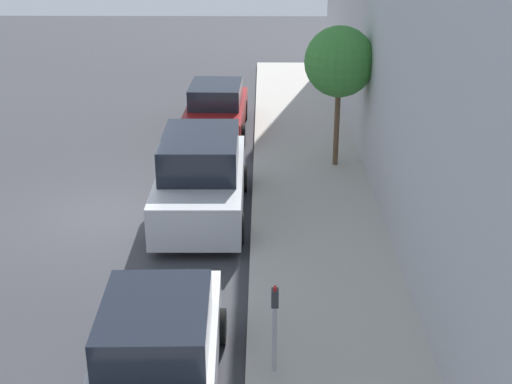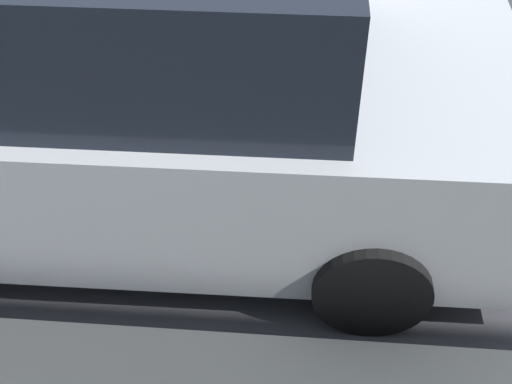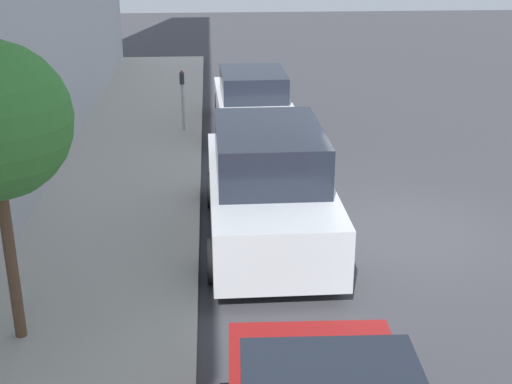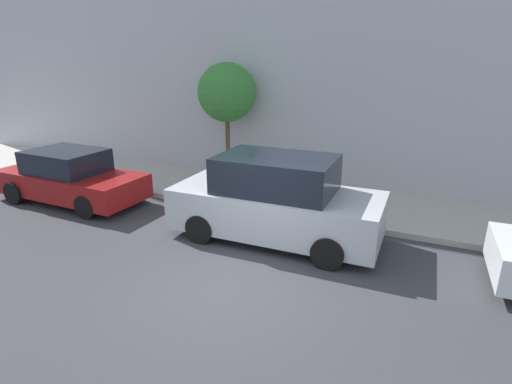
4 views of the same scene
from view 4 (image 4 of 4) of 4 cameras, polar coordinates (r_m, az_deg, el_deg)
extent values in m
plane|color=#38383D|center=(7.67, -3.34, -13.34)|extent=(60.00, 60.00, 0.00)
cube|color=#B2ADA3|center=(11.87, 7.77, -1.15)|extent=(3.03, 32.00, 0.15)
cube|color=#B7BABF|center=(9.27, 2.82, -2.62)|extent=(2.01, 4.82, 0.96)
cube|color=black|center=(8.99, 2.91, 2.62)|extent=(1.75, 2.62, 0.80)
cylinder|color=black|center=(9.26, -7.99, -5.21)|extent=(0.22, 0.68, 0.68)
cylinder|color=black|center=(10.76, -2.80, -1.60)|extent=(0.22, 0.68, 0.68)
cylinder|color=black|center=(8.21, 10.20, -8.60)|extent=(0.22, 0.68, 0.68)
cylinder|color=black|center=(9.87, 12.88, -3.98)|extent=(0.22, 0.68, 0.68)
cube|color=maroon|center=(12.92, -24.81, 1.15)|extent=(1.92, 4.55, 0.68)
cube|color=black|center=(12.83, -25.50, 4.02)|extent=(1.64, 2.14, 0.64)
cylinder|color=black|center=(13.57, -31.25, -0.12)|extent=(0.22, 0.65, 0.65)
cylinder|color=black|center=(14.54, -25.90, 1.84)|extent=(0.22, 0.65, 0.65)
cylinder|color=black|center=(11.45, -23.11, -1.95)|extent=(0.22, 0.65, 0.65)
cylinder|color=black|center=(12.58, -17.57, 0.48)|extent=(0.22, 0.65, 0.65)
cylinder|color=brown|center=(13.34, -4.03, 6.76)|extent=(0.15, 0.15, 2.35)
sphere|color=#387F33|center=(13.10, -4.20, 14.00)|extent=(1.86, 1.86, 1.86)
camera|label=1|loc=(15.89, 80.60, 14.65)|focal=50.00mm
camera|label=2|loc=(12.40, 4.71, 15.85)|focal=50.00mm
camera|label=3|loc=(16.86, -35.86, 19.33)|focal=50.00mm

